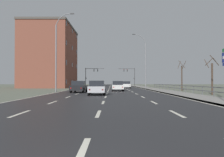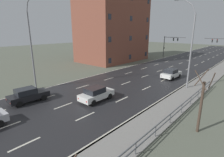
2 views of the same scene
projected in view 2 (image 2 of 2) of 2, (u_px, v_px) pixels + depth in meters
name	position (u px, v px, depth m)	size (l,w,h in m)	color
ground_plane	(153.00, 74.00, 31.88)	(160.00, 160.00, 0.12)	#5B6051
road_asphalt_strip	(178.00, 64.00, 40.52)	(14.00, 120.00, 0.03)	#232326
sidewalk_right	(220.00, 69.00, 35.13)	(3.00, 120.00, 0.12)	gray
guardrail	(123.00, 157.00, 9.83)	(0.07, 38.30, 1.00)	#515459
street_lamp_midground	(190.00, 47.00, 22.30)	(2.86, 0.24, 11.47)	slate
street_lamp_left_bank	(32.00, 46.00, 21.93)	(2.71, 0.24, 11.58)	slate
traffic_signal_right	(221.00, 45.00, 41.48)	(5.36, 0.36, 5.94)	#38383A
traffic_signal_left	(169.00, 43.00, 49.61)	(6.08, 0.36, 5.96)	#38383A
car_far_left	(96.00, 94.00, 19.36)	(1.86, 4.11, 1.57)	silver
car_near_left	(171.00, 74.00, 28.39)	(1.99, 4.18, 1.57)	silver
car_near_right	(28.00, 95.00, 19.01)	(1.98, 4.17, 1.57)	black
brick_building	(113.00, 29.00, 43.92)	(11.28, 17.34, 15.72)	brown
bare_tree_mid	(201.00, 104.00, 12.95)	(1.34, 1.39, 4.88)	#423328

